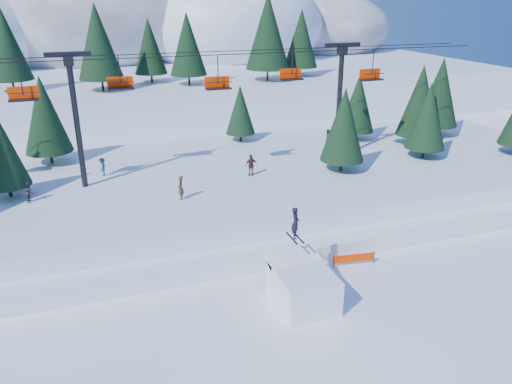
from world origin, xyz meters
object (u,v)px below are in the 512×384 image
object	(u,v)px
banner_far	(379,239)
banner_near	(354,258)
jump_kicker	(302,284)
chairlift	(205,92)

from	to	relation	value
banner_far	banner_near	bearing A→B (deg)	-148.41
jump_kicker	banner_far	distance (m)	9.29
banner_far	chairlift	bearing A→B (deg)	127.59
chairlift	banner_near	size ratio (longest dim) A/B	16.23
jump_kicker	banner_near	size ratio (longest dim) A/B	1.89
jump_kicker	banner_far	size ratio (longest dim) A/B	1.89
jump_kicker	chairlift	world-z (taller)	chairlift
chairlift	banner_near	world-z (taller)	chairlift
banner_near	chairlift	bearing A→B (deg)	114.12
jump_kicker	banner_near	world-z (taller)	jump_kicker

